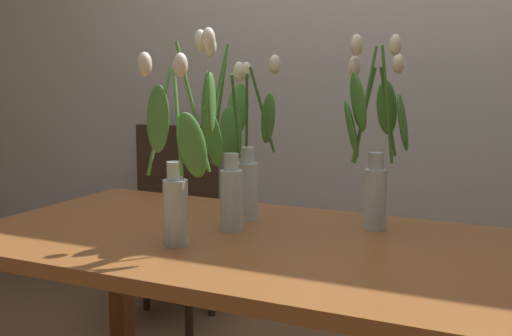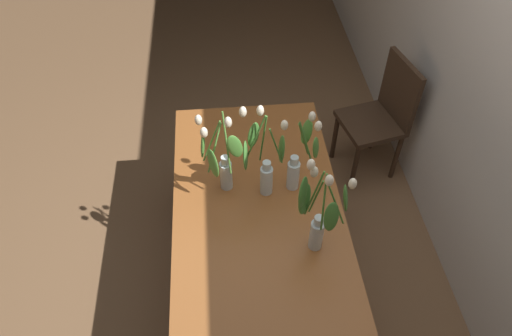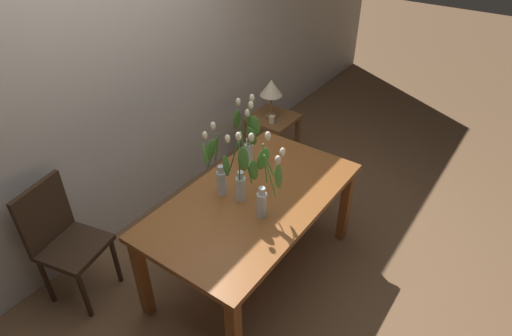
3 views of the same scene
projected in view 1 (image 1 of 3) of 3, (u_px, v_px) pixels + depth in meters
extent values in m
cube|color=beige|center=(378.00, 34.00, 2.99)|extent=(9.00, 0.10, 2.70)
cube|color=brown|center=(243.00, 244.00, 1.97)|extent=(1.60, 0.90, 0.04)
cube|color=brown|center=(121.00, 290.00, 2.69)|extent=(0.07, 0.07, 0.70)
cylinder|color=silver|center=(231.00, 201.00, 2.03)|extent=(0.07, 0.07, 0.18)
cylinder|color=silver|center=(231.00, 162.00, 2.01)|extent=(0.04, 0.04, 0.05)
cylinder|color=silver|center=(232.00, 210.00, 2.03)|extent=(0.06, 0.06, 0.11)
cylinder|color=#3D752D|center=(219.00, 106.00, 1.98)|extent=(0.05, 0.03, 0.33)
ellipsoid|color=#F2E5C6|center=(210.00, 46.00, 1.95)|extent=(0.04, 0.04, 0.06)
ellipsoid|color=#427F33|center=(205.00, 101.00, 1.95)|extent=(0.06, 0.08, 0.17)
cylinder|color=#3D752D|center=(236.00, 117.00, 2.04)|extent=(0.02, 0.08, 0.26)
ellipsoid|color=#F2E5C6|center=(239.00, 72.00, 2.05)|extent=(0.04, 0.04, 0.06)
ellipsoid|color=#427F33|center=(231.00, 135.00, 2.09)|extent=(0.09, 0.05, 0.18)
cylinder|color=#3D752D|center=(215.00, 104.00, 1.94)|extent=(0.04, 0.11, 0.34)
ellipsoid|color=#F2E5C6|center=(200.00, 41.00, 1.87)|extent=(0.04, 0.04, 0.06)
ellipsoid|color=#427F33|center=(212.00, 137.00, 1.90)|extent=(0.11, 0.04, 0.18)
cylinder|color=silver|center=(176.00, 213.00, 1.87)|extent=(0.07, 0.07, 0.18)
cylinder|color=silver|center=(175.00, 171.00, 1.85)|extent=(0.04, 0.04, 0.05)
cylinder|color=silver|center=(176.00, 224.00, 1.87)|extent=(0.06, 0.06, 0.11)
cylinder|color=#56933D|center=(159.00, 121.00, 1.77)|extent=(0.02, 0.11, 0.27)
ellipsoid|color=#F2E5C6|center=(145.00, 64.00, 1.71)|extent=(0.04, 0.04, 0.06)
ellipsoid|color=#4C8E38|center=(158.00, 119.00, 1.72)|extent=(0.08, 0.04, 0.17)
cylinder|color=#56933D|center=(193.00, 107.00, 1.81)|extent=(0.09, 0.03, 0.34)
ellipsoid|color=#F2E5C6|center=(208.00, 39.00, 1.78)|extent=(0.04, 0.04, 0.06)
ellipsoid|color=#4C8E38|center=(211.00, 103.00, 1.83)|extent=(0.06, 0.11, 0.18)
cylinder|color=#56933D|center=(178.00, 121.00, 1.76)|extent=(0.08, 0.09, 0.27)
ellipsoid|color=#F2E5C6|center=(181.00, 65.00, 1.69)|extent=(0.04, 0.04, 0.06)
ellipsoid|color=#4C8E38|center=(192.00, 145.00, 1.74)|extent=(0.10, 0.08, 0.18)
cylinder|color=silver|center=(375.00, 199.00, 2.04)|extent=(0.07, 0.07, 0.18)
cylinder|color=silver|center=(376.00, 161.00, 2.03)|extent=(0.04, 0.04, 0.05)
cylinder|color=silver|center=(375.00, 209.00, 2.05)|extent=(0.06, 0.06, 0.11)
cylinder|color=#478433|center=(388.00, 113.00, 2.05)|extent=(0.03, 0.11, 0.27)
ellipsoid|color=#F2E5C6|center=(398.00, 64.00, 2.07)|extent=(0.04, 0.04, 0.06)
ellipsoid|color=#427F33|center=(387.00, 108.00, 2.10)|extent=(0.08, 0.06, 0.17)
cylinder|color=#478433|center=(387.00, 105.00, 1.99)|extent=(0.05, 0.01, 0.34)
ellipsoid|color=#F2E5C6|center=(395.00, 45.00, 1.96)|extent=(0.04, 0.04, 0.06)
ellipsoid|color=#427F33|center=(403.00, 122.00, 2.01)|extent=(0.05, 0.07, 0.17)
cylinder|color=#478433|center=(365.00, 105.00, 1.98)|extent=(0.05, 0.06, 0.34)
ellipsoid|color=#F2E5C6|center=(357.00, 45.00, 1.95)|extent=(0.04, 0.04, 0.06)
ellipsoid|color=#427F33|center=(358.00, 102.00, 1.94)|extent=(0.10, 0.07, 0.18)
cylinder|color=#478433|center=(364.00, 115.00, 2.00)|extent=(0.06, 0.04, 0.28)
ellipsoid|color=#F2E5C6|center=(354.00, 66.00, 1.98)|extent=(0.04, 0.04, 0.06)
ellipsoid|color=#427F33|center=(351.00, 129.00, 1.98)|extent=(0.09, 0.08, 0.18)
cylinder|color=silver|center=(247.00, 191.00, 2.17)|extent=(0.07, 0.07, 0.18)
cylinder|color=silver|center=(247.00, 155.00, 2.15)|extent=(0.04, 0.04, 0.05)
cylinder|color=silver|center=(247.00, 201.00, 2.17)|extent=(0.06, 0.06, 0.11)
cylinder|color=#3D752D|center=(262.00, 110.00, 2.16)|extent=(0.05, 0.09, 0.27)
ellipsoid|color=#F2E5C6|center=(275.00, 64.00, 2.16)|extent=(0.04, 0.04, 0.06)
ellipsoid|color=#4C8E38|center=(268.00, 118.00, 2.21)|extent=(0.10, 0.08, 0.18)
cylinder|color=#3D752D|center=(247.00, 113.00, 2.18)|extent=(0.05, 0.08, 0.25)
ellipsoid|color=#F2E5C6|center=(246.00, 71.00, 2.20)|extent=(0.04, 0.04, 0.06)
ellipsoid|color=#4C8E38|center=(237.00, 110.00, 2.22)|extent=(0.08, 0.08, 0.18)
cube|color=#382619|center=(165.00, 232.00, 3.19)|extent=(0.48, 0.48, 0.04)
cylinder|color=#382619|center=(189.00, 296.00, 3.03)|extent=(0.04, 0.04, 0.43)
cylinder|color=#382619|center=(117.00, 290.00, 3.10)|extent=(0.04, 0.04, 0.43)
cylinder|color=#382619|center=(211.00, 273.00, 3.35)|extent=(0.04, 0.04, 0.43)
cylinder|color=#382619|center=(146.00, 268.00, 3.43)|extent=(0.04, 0.04, 0.43)
cube|color=#382619|center=(177.00, 173.00, 3.33)|extent=(0.40, 0.13, 0.46)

